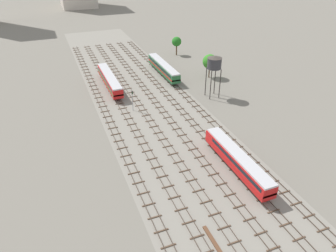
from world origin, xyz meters
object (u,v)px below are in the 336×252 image
at_px(water_tower, 214,63).
at_px(diesel_railcar_centre_right_nearest, 238,160).
at_px(passenger_coach_left_near, 110,80).
at_px(signal_post_nearest, 132,98).
at_px(passenger_coach_right_mid, 163,67).

bearing_deg(water_tower, diesel_railcar_centre_right_nearest, -110.40).
height_order(diesel_railcar_centre_right_nearest, passenger_coach_left_near, same).
bearing_deg(signal_post_nearest, diesel_railcar_centre_right_nearest, -69.58).
bearing_deg(water_tower, passenger_coach_right_mid, 108.88).
relative_size(passenger_coach_left_near, passenger_coach_right_mid, 1.00).
height_order(diesel_railcar_centre_right_nearest, passenger_coach_right_mid, same).
height_order(passenger_coach_right_mid, water_tower, water_tower).
height_order(passenger_coach_right_mid, signal_post_nearest, signal_post_nearest).
xyz_separation_m(diesel_railcar_centre_right_nearest, passenger_coach_right_mid, (4.69, 52.17, 0.02)).
bearing_deg(water_tower, passenger_coach_left_near, 146.97).
distance_m(diesel_railcar_centre_right_nearest, signal_post_nearest, 33.59).
bearing_deg(passenger_coach_right_mid, water_tower, -71.12).
bearing_deg(passenger_coach_right_mid, passenger_coach_left_near, -168.41).
bearing_deg(diesel_railcar_centre_right_nearest, water_tower, 69.60).
relative_size(diesel_railcar_centre_right_nearest, water_tower, 1.72).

